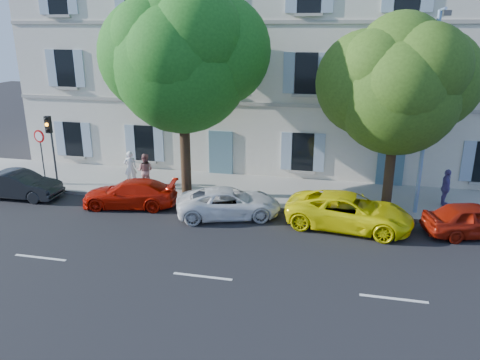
% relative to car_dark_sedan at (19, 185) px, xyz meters
% --- Properties ---
extents(ground, '(90.00, 90.00, 0.00)m').
position_rel_car_dark_sedan_xyz_m(ground, '(10.65, -1.22, -0.65)').
color(ground, black).
extents(sidewalk, '(36.00, 4.50, 0.15)m').
position_rel_car_dark_sedan_xyz_m(sidewalk, '(10.65, 3.23, -0.58)').
color(sidewalk, '#A09E96').
rests_on(sidewalk, ground).
extents(kerb, '(36.00, 0.16, 0.16)m').
position_rel_car_dark_sedan_xyz_m(kerb, '(10.65, 1.06, -0.57)').
color(kerb, '#9E998E').
rests_on(kerb, ground).
extents(building, '(28.00, 7.00, 12.00)m').
position_rel_car_dark_sedan_xyz_m(building, '(10.65, 8.98, 5.35)').
color(building, beige).
rests_on(building, ground).
extents(car_dark_sedan, '(3.98, 1.46, 1.30)m').
position_rel_car_dark_sedan_xyz_m(car_dark_sedan, '(0.00, 0.00, 0.00)').
color(car_dark_sedan, black).
rests_on(car_dark_sedan, ground).
extents(car_red_coupe, '(4.46, 2.38, 1.23)m').
position_rel_car_dark_sedan_xyz_m(car_red_coupe, '(5.61, 0.11, -0.04)').
color(car_red_coupe, red).
rests_on(car_red_coupe, ground).
extents(car_white_coupe, '(4.85, 3.32, 1.23)m').
position_rel_car_dark_sedan_xyz_m(car_white_coupe, '(10.25, -0.04, -0.03)').
color(car_white_coupe, white).
rests_on(car_white_coupe, ground).
extents(car_yellow_supercar, '(5.28, 2.94, 1.40)m').
position_rel_car_dark_sedan_xyz_m(car_yellow_supercar, '(15.28, -0.12, 0.05)').
color(car_yellow_supercar, '#F7EC0A').
rests_on(car_yellow_supercar, ground).
extents(car_red_hatchback, '(4.16, 2.57, 1.32)m').
position_rel_car_dark_sedan_xyz_m(car_red_hatchback, '(20.05, 0.16, 0.01)').
color(car_red_hatchback, '#991809').
rests_on(car_red_hatchback, ground).
extents(tree_left, '(6.08, 6.08, 9.43)m').
position_rel_car_dark_sedan_xyz_m(tree_left, '(7.74, 1.78, 5.57)').
color(tree_left, '#3A2819').
rests_on(tree_left, sidewalk).
extents(tree_right, '(5.17, 5.17, 7.97)m').
position_rel_car_dark_sedan_xyz_m(tree_right, '(16.88, 1.90, 4.61)').
color(tree_right, '#3A2819').
rests_on(tree_right, sidewalk).
extents(traffic_light, '(0.28, 0.40, 3.52)m').
position_rel_car_dark_sedan_xyz_m(traffic_light, '(0.82, 1.68, 2.05)').
color(traffic_light, '#383A3D').
rests_on(traffic_light, sidewalk).
extents(road_sign, '(0.64, 0.15, 2.78)m').
position_rel_car_dark_sedan_xyz_m(road_sign, '(0.11, 1.80, 1.50)').
color(road_sign, '#383A3D').
rests_on(road_sign, sidewalk).
extents(street_lamp, '(0.29, 1.77, 8.30)m').
position_rel_car_dark_sedan_xyz_m(street_lamp, '(18.10, 1.65, 4.20)').
color(street_lamp, '#7293BF').
rests_on(street_lamp, sidewalk).
extents(pedestrian_a, '(0.75, 0.65, 1.72)m').
position_rel_car_dark_sedan_xyz_m(pedestrian_a, '(4.46, 2.67, 0.36)').
color(pedestrian_a, white).
rests_on(pedestrian_a, sidewalk).
extents(pedestrian_b, '(0.89, 0.72, 1.73)m').
position_rel_car_dark_sedan_xyz_m(pedestrian_b, '(5.39, 2.35, 0.36)').
color(pedestrian_b, '#AE756F').
rests_on(pedestrian_b, sidewalk).
extents(pedestrian_c, '(0.43, 1.00, 1.69)m').
position_rel_car_dark_sedan_xyz_m(pedestrian_c, '(19.44, 2.90, 0.34)').
color(pedestrian_c, '#645398').
rests_on(pedestrian_c, sidewalk).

